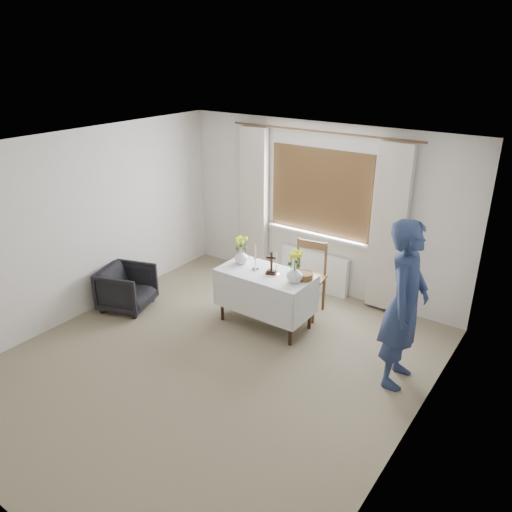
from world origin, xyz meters
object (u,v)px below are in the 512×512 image
at_px(wooden_cross, 271,263).
at_px(flower_vase_left, 241,256).
at_px(person, 405,305).
at_px(flower_vase_right, 295,274).
at_px(armchair, 127,288).
at_px(wooden_chair, 306,280).
at_px(altar_table, 265,299).

bearing_deg(wooden_cross, flower_vase_left, 154.45).
height_order(person, flower_vase_right, person).
height_order(armchair, flower_vase_left, flower_vase_left).
bearing_deg(armchair, wooden_chair, -76.67).
xyz_separation_m(armchair, flower_vase_left, (1.42, 0.81, 0.55)).
height_order(wooden_chair, wooden_cross, wooden_cross).
bearing_deg(altar_table, flower_vase_right, -2.41).
bearing_deg(person, flower_vase_left, 79.57).
bearing_deg(wooden_chair, wooden_cross, -118.31).
height_order(altar_table, armchair, altar_table).
relative_size(wooden_cross, flower_vase_right, 1.40).
distance_m(armchair, flower_vase_left, 1.72).
distance_m(altar_table, armchair, 2.00).
bearing_deg(flower_vase_left, armchair, -150.25).
bearing_deg(altar_table, armchair, -158.09).
height_order(wooden_chair, armchair, wooden_chair).
bearing_deg(flower_vase_left, wooden_chair, 35.04).
bearing_deg(person, flower_vase_right, 79.76).
distance_m(altar_table, wooden_cross, 0.54).
xyz_separation_m(altar_table, person, (1.87, -0.14, 0.56)).
bearing_deg(flower_vase_right, altar_table, 177.59).
xyz_separation_m(armchair, person, (3.72, 0.60, 0.64)).
distance_m(wooden_chair, flower_vase_left, 0.94).
bearing_deg(armchair, flower_vase_right, -90.71).
height_order(wooden_chair, flower_vase_left, wooden_chair).
relative_size(armchair, flower_vase_right, 3.16).
distance_m(armchair, wooden_cross, 2.16).
relative_size(altar_table, flower_vase_left, 6.36).
distance_m(altar_table, flower_vase_left, 0.65).
bearing_deg(flower_vase_left, flower_vase_right, -5.40).
relative_size(person, flower_vase_right, 8.84).
bearing_deg(wooden_chair, armchair, -157.18).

